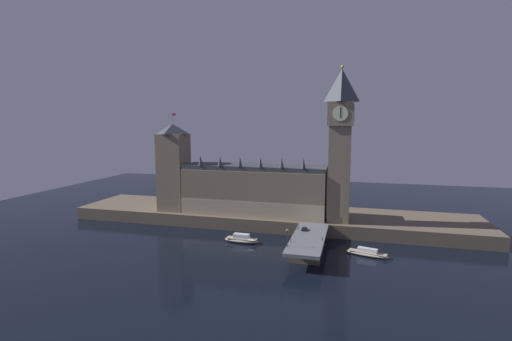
{
  "coord_description": "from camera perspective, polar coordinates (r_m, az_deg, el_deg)",
  "views": [
    {
      "loc": [
        44.45,
        -157.84,
        55.0
      ],
      "look_at": [
        -3.07,
        20.0,
        31.51
      ],
      "focal_mm": 26.0,
      "sensor_mm": 36.0,
      "label": 1
    }
  ],
  "objects": [
    {
      "name": "pedestrian_far_rail",
      "position": [
        171.79,
        6.47,
        -8.61
      ],
      "size": [
        0.38,
        0.38,
        1.69
      ],
      "color": "black",
      "rests_on": "bridge"
    },
    {
      "name": "pedestrian_near_rail",
      "position": [
        153.19,
        5.36,
        -10.58
      ],
      "size": [
        0.38,
        0.38,
        1.68
      ],
      "color": "black",
      "rests_on": "bridge"
    },
    {
      "name": "bridge",
      "position": [
        161.79,
        8.06,
        -10.8
      ],
      "size": [
        13.9,
        46.0,
        7.24
      ],
      "color": "slate",
      "rests_on": "ground_plane"
    },
    {
      "name": "parliament_hall",
      "position": [
        198.51,
        -0.23,
        -2.97
      ],
      "size": [
        75.96,
        20.73,
        31.69
      ],
      "color": "#7F7056",
      "rests_on": "embankment"
    },
    {
      "name": "pedestrian_mid_walk",
      "position": [
        156.05,
        10.15,
        -10.29
      ],
      "size": [
        0.38,
        0.38,
        1.85
      ],
      "color": "black",
      "rests_on": "bridge"
    },
    {
      "name": "boat_downstream",
      "position": [
        164.8,
        16.78,
        -12.09
      ],
      "size": [
        18.2,
        8.44,
        3.4
      ],
      "color": "#B2A893",
      "rests_on": "ground_plane"
    },
    {
      "name": "boat_upstream",
      "position": [
        174.83,
        -2.24,
        -10.55
      ],
      "size": [
        16.68,
        5.61,
        4.15
      ],
      "color": "#B2A893",
      "rests_on": "ground_plane"
    },
    {
      "name": "clock_tower",
      "position": [
        184.8,
        12.83,
        4.5
      ],
      "size": [
        12.65,
        12.76,
        75.77
      ],
      "color": "#7F7056",
      "rests_on": "embankment"
    },
    {
      "name": "ground_plane",
      "position": [
        172.96,
        -0.74,
        -11.27
      ],
      "size": [
        400.0,
        400.0,
        0.0
      ],
      "primitive_type": "plane",
      "color": "black"
    },
    {
      "name": "embankment",
      "position": [
        208.32,
        2.18,
        -7.11
      ],
      "size": [
        220.0,
        42.0,
        6.54
      ],
      "color": "brown",
      "rests_on": "ground_plane"
    },
    {
      "name": "street_lamp_near",
      "position": [
        146.78,
        4.84,
        -9.93
      ],
      "size": [
        1.34,
        0.6,
        7.07
      ],
      "color": "#2D3333",
      "rests_on": "bridge"
    },
    {
      "name": "victoria_tower",
      "position": [
        211.9,
        -12.55,
        0.52
      ],
      "size": [
        14.75,
        14.75,
        54.2
      ],
      "color": "#7F7056",
      "rests_on": "embankment"
    },
    {
      "name": "car_northbound_lead",
      "position": [
        170.01,
        7.42,
        -8.89
      ],
      "size": [
        2.11,
        4.54,
        1.33
      ],
      "color": "black",
      "rests_on": "bridge"
    }
  ]
}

